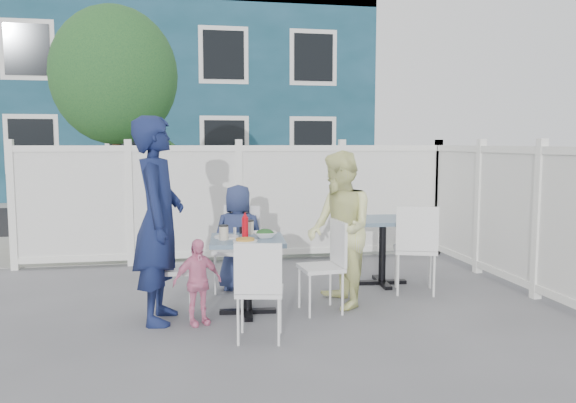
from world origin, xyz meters
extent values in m
plane|color=slate|center=(0.00, 0.00, 0.00)|extent=(80.00, 80.00, 0.00)
cube|color=gray|center=(0.00, 3.80, 0.01)|extent=(24.00, 2.60, 0.01)
cube|color=black|center=(0.00, 7.50, 0.00)|extent=(24.00, 5.00, 0.01)
cube|color=gray|center=(0.00, 10.60, 0.01)|extent=(24.00, 1.60, 0.01)
cube|color=#143F4F|center=(-0.50, 14.00, 3.00)|extent=(11.00, 6.00, 6.00)
cube|color=black|center=(-3.00, 11.02, 1.60)|extent=(1.20, 0.04, 1.40)
cube|color=black|center=(1.00, 11.02, 1.60)|extent=(1.20, 0.04, 1.40)
cube|color=black|center=(-3.00, 11.02, 4.10)|extent=(1.20, 0.04, 1.40)
cube|color=black|center=(1.00, 11.02, 4.10)|extent=(1.20, 0.04, 1.40)
cube|color=white|center=(0.10, 2.40, 0.82)|extent=(5.80, 0.04, 1.40)
cube|color=white|center=(0.10, 2.40, 1.56)|extent=(5.86, 0.08, 0.08)
cube|color=white|center=(0.10, 2.40, 0.06)|extent=(5.86, 0.08, 0.12)
cube|color=white|center=(3.00, 0.60, 0.82)|extent=(0.04, 3.60, 1.40)
cube|color=white|center=(3.00, 0.60, 1.56)|extent=(0.08, 3.66, 0.08)
cube|color=white|center=(3.00, 0.60, 0.06)|extent=(0.08, 3.66, 0.12)
cylinder|color=#382316|center=(-1.60, 3.30, 1.20)|extent=(0.12, 0.12, 2.40)
ellipsoid|color=#174121|center=(-1.60, 3.30, 2.60)|extent=(1.80, 1.62, 1.98)
cube|color=yellow|center=(-2.23, 4.00, 0.63)|extent=(0.72, 0.55, 1.26)
imported|color=#174121|center=(-0.65, 3.10, 0.84)|extent=(1.23, 1.23, 1.69)
imported|color=#174121|center=(1.33, 3.00, 0.70)|extent=(1.46, 1.33, 1.40)
cube|color=#3A5F7A|center=(-0.05, 0.02, 0.71)|extent=(0.75, 0.75, 0.04)
cylinder|color=black|center=(-0.05, 0.02, 0.36)|extent=(0.08, 0.08, 0.67)
cube|color=black|center=(-0.05, 0.02, 0.02)|extent=(0.55, 0.12, 0.04)
cube|color=black|center=(-0.05, 0.02, 0.02)|extent=(0.12, 0.55, 0.04)
cube|color=#3A5F7A|center=(1.61, 0.86, 0.75)|extent=(0.77, 0.77, 0.04)
cylinder|color=black|center=(1.61, 0.86, 0.37)|extent=(0.08, 0.08, 0.71)
cube|color=black|center=(1.61, 0.86, 0.02)|extent=(0.58, 0.12, 0.04)
cube|color=black|center=(1.61, 0.86, 0.02)|extent=(0.12, 0.58, 0.04)
cube|color=white|center=(-0.75, 0.08, 0.45)|extent=(0.43, 0.45, 0.04)
cube|color=white|center=(-0.93, 0.10, 0.69)|extent=(0.06, 0.42, 0.45)
cylinder|color=white|center=(-0.56, 0.25, 0.22)|extent=(0.02, 0.02, 0.45)
cylinder|color=white|center=(-0.59, -0.11, 0.22)|extent=(0.02, 0.02, 0.45)
cylinder|color=white|center=(-0.90, 0.27, 0.22)|extent=(0.02, 0.02, 0.45)
cylinder|color=white|center=(-0.93, -0.08, 0.22)|extent=(0.02, 0.02, 0.45)
cube|color=white|center=(0.65, -0.05, 0.43)|extent=(0.42, 0.43, 0.04)
cube|color=white|center=(0.84, -0.03, 0.67)|extent=(0.06, 0.40, 0.43)
cylinder|color=white|center=(0.51, -0.23, 0.22)|extent=(0.02, 0.02, 0.43)
cylinder|color=white|center=(0.48, 0.11, 0.22)|extent=(0.02, 0.02, 0.43)
cylinder|color=white|center=(0.83, -0.20, 0.22)|extent=(0.02, 0.02, 0.43)
cylinder|color=white|center=(0.80, 0.14, 0.22)|extent=(0.02, 0.02, 0.43)
cube|color=white|center=(-0.08, 0.82, 0.46)|extent=(0.56, 0.55, 0.04)
cube|color=white|center=(0.00, 0.99, 0.71)|extent=(0.40, 0.21, 0.46)
cylinder|color=white|center=(0.01, 0.59, 0.23)|extent=(0.02, 0.02, 0.46)
cylinder|color=white|center=(-0.32, 0.74, 0.23)|extent=(0.02, 0.02, 0.46)
cylinder|color=white|center=(0.16, 0.90, 0.23)|extent=(0.02, 0.02, 0.46)
cylinder|color=white|center=(-0.18, 1.05, 0.23)|extent=(0.02, 0.02, 0.46)
cube|color=white|center=(-0.03, -0.71, 0.41)|extent=(0.45, 0.43, 0.04)
cube|color=white|center=(-0.06, -0.88, 0.64)|extent=(0.38, 0.10, 0.41)
cylinder|color=white|center=(-0.16, -0.53, 0.21)|extent=(0.02, 0.02, 0.41)
cylinder|color=white|center=(0.17, -0.59, 0.21)|extent=(0.02, 0.02, 0.41)
cylinder|color=white|center=(-0.22, -0.83, 0.21)|extent=(0.02, 0.02, 0.41)
cylinder|color=white|center=(0.10, -0.90, 0.21)|extent=(0.02, 0.02, 0.41)
cube|color=white|center=(1.84, 0.46, 0.47)|extent=(0.55, 0.53, 0.04)
cube|color=white|center=(1.78, 0.27, 0.73)|extent=(0.43, 0.16, 0.47)
cylinder|color=white|center=(1.71, 0.69, 0.24)|extent=(0.03, 0.03, 0.47)
cylinder|color=white|center=(2.07, 0.57, 0.24)|extent=(0.03, 0.03, 0.47)
cylinder|color=white|center=(1.60, 0.35, 0.24)|extent=(0.03, 0.03, 0.47)
cylinder|color=white|center=(1.96, 0.23, 0.24)|extent=(0.03, 0.03, 0.47)
imported|color=#141E49|center=(-0.86, -0.05, 0.94)|extent=(0.53, 0.73, 1.88)
imported|color=#E5EC58|center=(0.88, 0.10, 0.78)|extent=(0.64, 0.80, 1.56)
imported|color=navy|center=(-0.05, 0.91, 0.59)|extent=(0.66, 0.53, 1.18)
imported|color=pink|center=(-0.53, -0.23, 0.39)|extent=(0.50, 0.34, 0.78)
cylinder|color=white|center=(-0.09, -0.17, 0.74)|extent=(0.23, 0.23, 0.01)
cylinder|color=white|center=(-0.24, 0.09, 0.74)|extent=(0.23, 0.23, 0.02)
imported|color=white|center=(0.12, 0.03, 0.76)|extent=(0.23, 0.23, 0.06)
cylinder|color=beige|center=(-0.27, -0.03, 0.80)|extent=(0.09, 0.09, 0.13)
cylinder|color=beige|center=(0.00, 0.26, 0.80)|extent=(0.09, 0.09, 0.13)
cylinder|color=#BD0813|center=(-0.06, 0.06, 0.83)|extent=(0.06, 0.06, 0.20)
cylinder|color=white|center=(-0.15, 0.26, 0.77)|extent=(0.03, 0.03, 0.07)
cylinder|color=black|center=(-0.08, 0.30, 0.77)|extent=(0.03, 0.03, 0.07)
camera|label=1|loc=(-0.61, -5.23, 1.64)|focal=35.00mm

